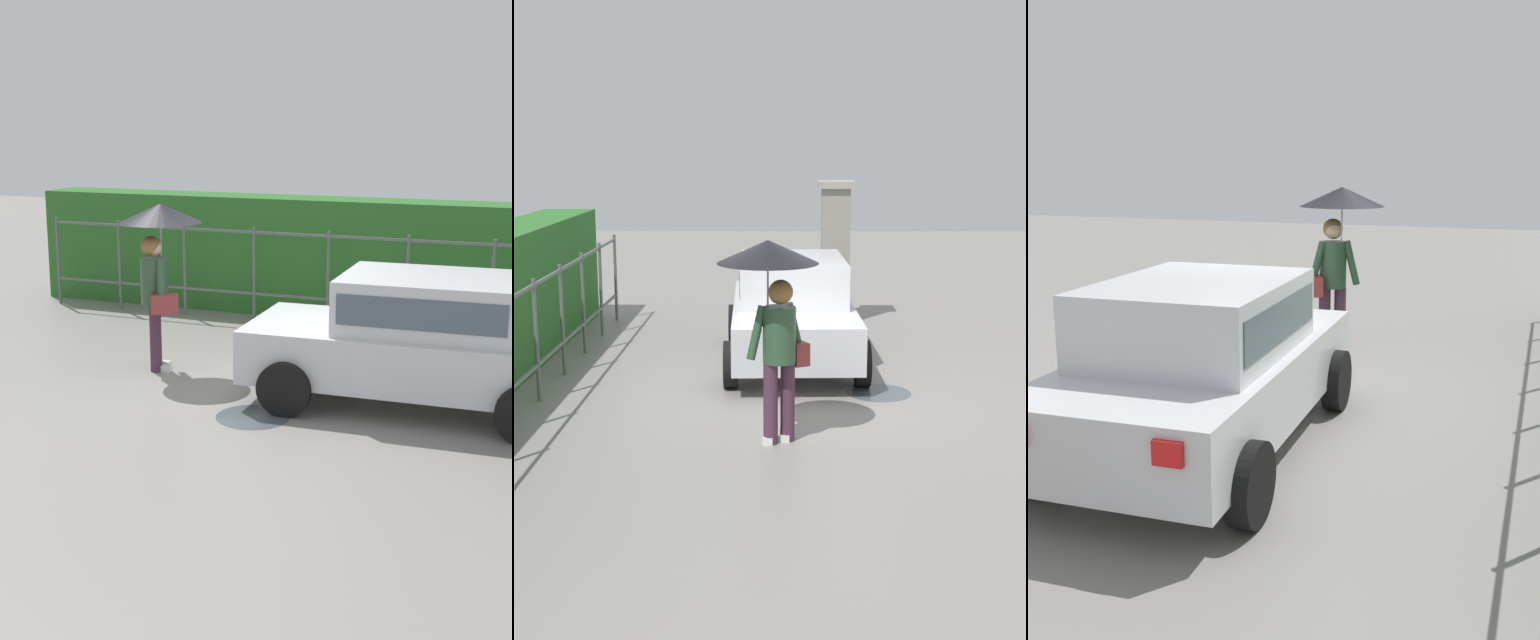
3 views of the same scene
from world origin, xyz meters
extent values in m
plane|color=gray|center=(0.00, 0.00, 0.00)|extent=(40.00, 40.00, 0.00)
cube|color=silver|center=(1.80, 0.10, 0.58)|extent=(3.76, 1.79, 0.60)
cube|color=silver|center=(1.95, 0.11, 1.18)|extent=(1.96, 1.52, 0.60)
cube|color=#4C5B66|center=(1.95, 0.11, 1.20)|extent=(1.81, 1.53, 0.33)
cylinder|color=black|center=(0.58, -0.79, 0.30)|extent=(0.61, 0.20, 0.60)
cylinder|color=black|center=(0.51, 0.89, 0.30)|extent=(0.61, 0.20, 0.60)
cylinder|color=black|center=(3.08, -0.68, 0.30)|extent=(0.61, 0.20, 0.60)
cylinder|color=black|center=(3.01, 0.99, 0.30)|extent=(0.61, 0.20, 0.60)
cube|color=red|center=(3.63, 0.73, 0.73)|extent=(0.07, 0.20, 0.16)
cylinder|color=#47283D|center=(-1.59, 0.34, 0.43)|extent=(0.15, 0.15, 0.86)
cylinder|color=#47283D|center=(-1.49, 0.16, 0.43)|extent=(0.15, 0.15, 0.86)
cube|color=white|center=(-1.54, 0.37, 0.04)|extent=(0.26, 0.10, 0.08)
cube|color=white|center=(-1.44, 0.19, 0.04)|extent=(0.26, 0.10, 0.08)
cylinder|color=#2D4C33|center=(-1.54, 0.25, 1.15)|extent=(0.34, 0.34, 0.58)
sphere|color=#DBAD89|center=(-1.54, 0.25, 1.58)|extent=(0.22, 0.22, 0.22)
sphere|color=olive|center=(-1.57, 0.23, 1.60)|extent=(0.25, 0.25, 0.25)
cylinder|color=#2D4C33|center=(-1.58, 0.48, 1.18)|extent=(0.19, 0.24, 0.56)
cylinder|color=#2D4C33|center=(-1.36, 0.09, 1.18)|extent=(0.19, 0.24, 0.56)
cylinder|color=#B2B2B7|center=(-1.49, 0.37, 1.50)|extent=(0.02, 0.02, 0.77)
cone|color=black|center=(-1.49, 0.37, 2.00)|extent=(1.04, 1.04, 0.24)
cube|color=maroon|center=(-1.31, 0.08, 0.91)|extent=(0.38, 0.30, 0.24)
cylinder|color=#4C545B|center=(0.29, -0.98, 0.00)|extent=(0.81, 0.81, 0.00)
camera|label=1|loc=(3.56, -9.09, 3.17)|focal=47.96mm
camera|label=2|loc=(-10.25, 0.15, 3.11)|focal=49.07mm
camera|label=3|loc=(7.25, 2.77, 2.45)|focal=41.11mm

